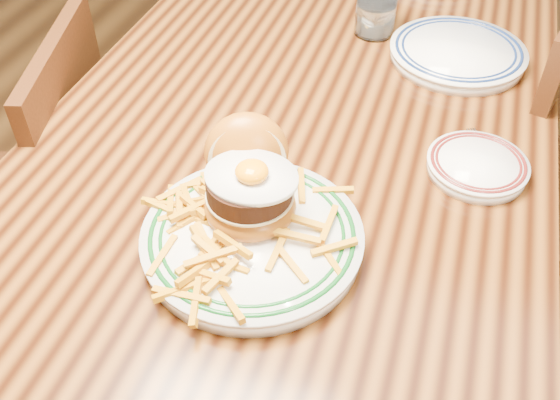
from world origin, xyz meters
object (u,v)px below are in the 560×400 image
(table, at_px, (322,106))
(chair_left, at_px, (45,199))
(main_plate, at_px, (251,217))
(side_plate, at_px, (477,165))

(table, height_order, chair_left, chair_left)
(chair_left, height_order, main_plate, main_plate)
(main_plate, bearing_deg, table, 68.95)
(chair_left, distance_m, main_plate, 0.71)
(table, height_order, main_plate, main_plate)
(chair_left, relative_size, main_plate, 2.58)
(table, xyz_separation_m, chair_left, (-0.56, -0.22, -0.22))
(table, xyz_separation_m, side_plate, (0.30, -0.22, 0.10))
(main_plate, distance_m, side_plate, 0.37)
(chair_left, bearing_deg, side_plate, -15.45)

